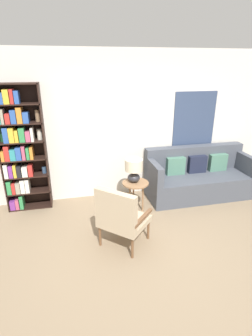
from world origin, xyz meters
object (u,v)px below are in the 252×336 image
Objects in this scene: couch at (198,178)px; side_table at (135,186)px; armchair at (120,216)px; bookshelf at (19,148)px; table_lamp at (134,168)px.

couch is 1.39m from side_table.
bookshelf is at bearing 133.96° from armchair.
couch is at bearing 13.11° from side_table.
table_lamp reaches higher than side_table.
table_lamp is (0.44, 0.97, 0.28)m from armchair.
armchair is 2.23× the size of table_lamp.
armchair is at bearing -116.34° from side_table.
armchair is 1.71× the size of side_table.
bookshelf is 2.36× the size of armchair.
bookshelf is 3.34m from couch.
table_lamp is at bearing -168.53° from couch.
table_lamp is (1.87, -0.50, -0.34)m from bookshelf.
armchair is at bearing -46.04° from bookshelf.
bookshelf is 1.96m from table_lamp.
armchair is 1.10m from table_lamp.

